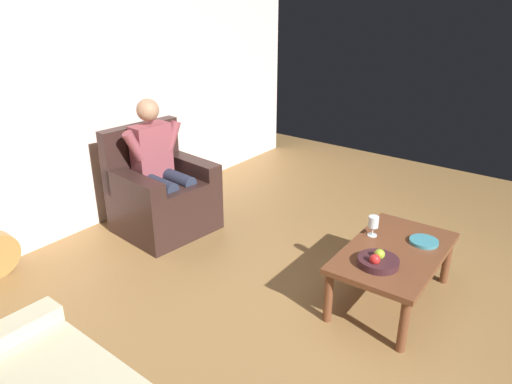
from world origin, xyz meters
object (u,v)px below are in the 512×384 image
(wine_glass_near, at_px, (373,223))
(decorative_dish, at_px, (424,242))
(coffee_table, at_px, (394,257))
(person_seated, at_px, (161,164))
(fruit_bowl, at_px, (378,261))
(armchair, at_px, (162,196))

(wine_glass_near, relative_size, decorative_dish, 0.76)
(coffee_table, relative_size, wine_glass_near, 6.82)
(person_seated, height_order, fruit_bowl, person_seated)
(coffee_table, xyz_separation_m, wine_glass_near, (-0.10, -0.22, 0.16))
(person_seated, bearing_deg, decorative_dish, 106.25)
(person_seated, xyz_separation_m, fruit_bowl, (0.06, 2.13, -0.20))
(armchair, bearing_deg, coffee_table, 100.96)
(armchair, xyz_separation_m, fruit_bowl, (0.06, 2.15, 0.11))
(armchair, bearing_deg, person_seated, 90.00)
(person_seated, height_order, decorative_dish, person_seated)
(wine_glass_near, distance_m, fruit_bowl, 0.42)
(wine_glass_near, distance_m, decorative_dish, 0.38)
(fruit_bowl, relative_size, decorative_dish, 1.33)
(armchair, distance_m, decorative_dish, 2.33)
(wine_glass_near, xyz_separation_m, fruit_bowl, (0.36, 0.21, -0.07))
(armchair, height_order, person_seated, person_seated)
(armchair, relative_size, coffee_table, 0.91)
(person_seated, relative_size, fruit_bowl, 4.51)
(armchair, xyz_separation_m, coffee_table, (-0.20, 2.17, 0.03))
(armchair, height_order, decorative_dish, armchair)
(person_seated, bearing_deg, armchair, -90.00)
(fruit_bowl, distance_m, decorative_dish, 0.50)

